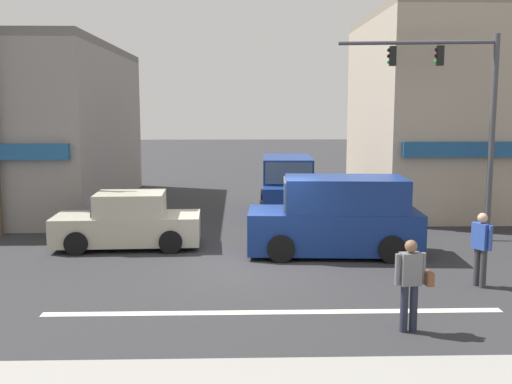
# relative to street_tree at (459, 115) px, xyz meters

# --- Properties ---
(ground_plane) EXTENTS (120.00, 120.00, 0.00)m
(ground_plane) POSITION_rel_street_tree_xyz_m (-7.42, -7.14, -3.69)
(ground_plane) COLOR #2B2B2D
(lane_marking_stripe) EXTENTS (9.00, 0.24, 0.01)m
(lane_marking_stripe) POSITION_rel_street_tree_xyz_m (-7.42, -10.64, -3.69)
(lane_marking_stripe) COLOR silver
(lane_marking_stripe) RESTS_ON ground
(street_tree) EXTENTS (3.15, 3.15, 5.28)m
(street_tree) POSITION_rel_street_tree_xyz_m (0.00, 0.00, 0.00)
(street_tree) COLOR #4C3823
(street_tree) RESTS_ON ground
(traffic_light_mast) EXTENTS (4.86, 0.74, 6.20)m
(traffic_light_mast) POSITION_rel_street_tree_xyz_m (-1.16, -3.28, 0.48)
(traffic_light_mast) COLOR #47474C
(traffic_light_mast) RESTS_ON ground
(sedan_waiting_far) EXTENTS (4.17, 2.01, 1.58)m
(sedan_waiting_far) POSITION_rel_street_tree_xyz_m (-11.24, -4.99, -2.98)
(sedan_waiting_far) COLOR #B7B29E
(sedan_waiting_far) RESTS_ON ground
(van_crossing_rightbound) EXTENTS (4.70, 2.26, 2.11)m
(van_crossing_rightbound) POSITION_rel_street_tree_xyz_m (-5.42, -6.00, -2.69)
(van_crossing_rightbound) COLOR navy
(van_crossing_rightbound) RESTS_ON ground
(van_approaching_near) EXTENTS (2.21, 4.68, 2.11)m
(van_approaching_near) POSITION_rel_street_tree_xyz_m (-6.25, 0.52, -2.69)
(van_approaching_near) COLOR navy
(van_approaching_near) RESTS_ON ground
(pedestrian_foreground_with_bag) EXTENTS (0.68, 0.29, 1.67)m
(pedestrian_foreground_with_bag) POSITION_rel_street_tree_xyz_m (-5.04, -11.70, -2.74)
(pedestrian_foreground_with_bag) COLOR #232838
(pedestrian_foreground_with_bag) RESTS_ON ground
(pedestrian_mid_crossing) EXTENTS (0.36, 0.52, 1.67)m
(pedestrian_mid_crossing) POSITION_rel_street_tree_xyz_m (-2.72, -9.07, -2.74)
(pedestrian_mid_crossing) COLOR #333338
(pedestrian_mid_crossing) RESTS_ON ground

